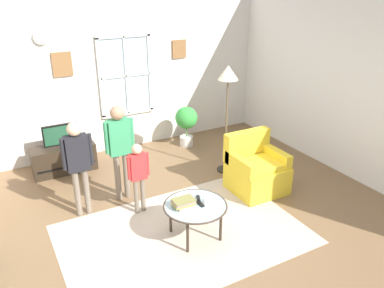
{
  "coord_description": "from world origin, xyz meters",
  "views": [
    {
      "loc": [
        -2.05,
        -3.67,
        3.02
      ],
      "look_at": [
        0.23,
        0.5,
        0.97
      ],
      "focal_mm": 36.36,
      "sensor_mm": 36.0,
      "label": 1
    }
  ],
  "objects_px": {
    "book_stack": "(184,203)",
    "remote_near_books": "(198,198)",
    "person_black_shirt": "(78,158)",
    "cup": "(206,201)",
    "coffee_table": "(195,207)",
    "floor_lamp": "(228,84)",
    "potted_plant_by_window": "(186,121)",
    "armchair": "(256,170)",
    "remote_near_cup": "(200,204)",
    "person_red_shirt": "(138,171)",
    "person_green_shirt": "(119,142)",
    "tv_stand": "(64,159)",
    "television": "(60,135)"
  },
  "relations": [
    {
      "from": "person_green_shirt",
      "to": "potted_plant_by_window",
      "type": "height_order",
      "value": "person_green_shirt"
    },
    {
      "from": "person_green_shirt",
      "to": "potted_plant_by_window",
      "type": "xyz_separation_m",
      "value": [
        1.73,
        1.27,
        -0.39
      ]
    },
    {
      "from": "television",
      "to": "remote_near_books",
      "type": "xyz_separation_m",
      "value": [
        1.15,
        -2.51,
        -0.19
      ]
    },
    {
      "from": "coffee_table",
      "to": "person_black_shirt",
      "type": "relative_size",
      "value": 0.59
    },
    {
      "from": "remote_near_books",
      "to": "person_green_shirt",
      "type": "relative_size",
      "value": 0.1
    },
    {
      "from": "person_red_shirt",
      "to": "person_black_shirt",
      "type": "xyz_separation_m",
      "value": [
        -0.7,
        0.33,
        0.2
      ]
    },
    {
      "from": "coffee_table",
      "to": "floor_lamp",
      "type": "xyz_separation_m",
      "value": [
        1.32,
        1.35,
        1.07
      ]
    },
    {
      "from": "armchair",
      "to": "person_black_shirt",
      "type": "bearing_deg",
      "value": 166.65
    },
    {
      "from": "tv_stand",
      "to": "person_green_shirt",
      "type": "height_order",
      "value": "person_green_shirt"
    },
    {
      "from": "remote_near_cup",
      "to": "person_red_shirt",
      "type": "relative_size",
      "value": 0.14
    },
    {
      "from": "remote_near_cup",
      "to": "floor_lamp",
      "type": "xyz_separation_m",
      "value": [
        1.26,
        1.36,
        1.03
      ]
    },
    {
      "from": "person_black_shirt",
      "to": "remote_near_cup",
      "type": "bearing_deg",
      "value": -46.03
    },
    {
      "from": "coffee_table",
      "to": "book_stack",
      "type": "xyz_separation_m",
      "value": [
        -0.13,
        0.05,
        0.08
      ]
    },
    {
      "from": "coffee_table",
      "to": "cup",
      "type": "xyz_separation_m",
      "value": [
        0.12,
        -0.06,
        0.08
      ]
    },
    {
      "from": "potted_plant_by_window",
      "to": "floor_lamp",
      "type": "xyz_separation_m",
      "value": [
        0.07,
        -1.24,
        0.99
      ]
    },
    {
      "from": "cup",
      "to": "person_red_shirt",
      "type": "bearing_deg",
      "value": 119.4
    },
    {
      "from": "remote_near_cup",
      "to": "person_black_shirt",
      "type": "relative_size",
      "value": 0.1
    },
    {
      "from": "armchair",
      "to": "person_green_shirt",
      "type": "relative_size",
      "value": 0.61
    },
    {
      "from": "potted_plant_by_window",
      "to": "cup",
      "type": "bearing_deg",
      "value": -113.22
    },
    {
      "from": "tv_stand",
      "to": "person_green_shirt",
      "type": "xyz_separation_m",
      "value": [
        0.57,
        -1.3,
        0.66
      ]
    },
    {
      "from": "tv_stand",
      "to": "book_stack",
      "type": "distance_m",
      "value": 2.74
    },
    {
      "from": "coffee_table",
      "to": "book_stack",
      "type": "height_order",
      "value": "book_stack"
    },
    {
      "from": "cup",
      "to": "remote_near_cup",
      "type": "height_order",
      "value": "cup"
    },
    {
      "from": "cup",
      "to": "remote_near_books",
      "type": "relative_size",
      "value": 0.77
    },
    {
      "from": "armchair",
      "to": "remote_near_cup",
      "type": "relative_size",
      "value": 6.21
    },
    {
      "from": "person_black_shirt",
      "to": "floor_lamp",
      "type": "distance_m",
      "value": 2.51
    },
    {
      "from": "armchair",
      "to": "person_red_shirt",
      "type": "relative_size",
      "value": 0.85
    },
    {
      "from": "armchair",
      "to": "remote_near_cup",
      "type": "height_order",
      "value": "armchair"
    },
    {
      "from": "book_stack",
      "to": "person_black_shirt",
      "type": "distance_m",
      "value": 1.52
    },
    {
      "from": "coffee_table",
      "to": "floor_lamp",
      "type": "distance_m",
      "value": 2.17
    },
    {
      "from": "tv_stand",
      "to": "book_stack",
      "type": "height_order",
      "value": "book_stack"
    },
    {
      "from": "book_stack",
      "to": "remote_near_books",
      "type": "bearing_deg",
      "value": 12.38
    },
    {
      "from": "tv_stand",
      "to": "person_black_shirt",
      "type": "distance_m",
      "value": 1.56
    },
    {
      "from": "book_stack",
      "to": "floor_lamp",
      "type": "relative_size",
      "value": 0.15
    },
    {
      "from": "armchair",
      "to": "person_red_shirt",
      "type": "xyz_separation_m",
      "value": [
        -1.78,
        0.26,
        0.32
      ]
    },
    {
      "from": "remote_near_books",
      "to": "person_green_shirt",
      "type": "xyz_separation_m",
      "value": [
        -0.58,
        1.22,
        0.43
      ]
    },
    {
      "from": "person_black_shirt",
      "to": "book_stack",
      "type": "bearing_deg",
      "value": -49.68
    },
    {
      "from": "potted_plant_by_window",
      "to": "tv_stand",
      "type": "bearing_deg",
      "value": 179.27
    },
    {
      "from": "television",
      "to": "cup",
      "type": "bearing_deg",
      "value": -66.45
    },
    {
      "from": "armchair",
      "to": "potted_plant_by_window",
      "type": "xyz_separation_m",
      "value": [
        -0.13,
        1.99,
        0.17
      ]
    },
    {
      "from": "remote_near_cup",
      "to": "remote_near_books",
      "type": "bearing_deg",
      "value": 70.13
    },
    {
      "from": "coffee_table",
      "to": "person_green_shirt",
      "type": "height_order",
      "value": "person_green_shirt"
    },
    {
      "from": "remote_near_books",
      "to": "person_green_shirt",
      "type": "bearing_deg",
      "value": 115.43
    },
    {
      "from": "person_black_shirt",
      "to": "cup",
      "type": "bearing_deg",
      "value": -45.67
    },
    {
      "from": "book_stack",
      "to": "remote_near_books",
      "type": "distance_m",
      "value": 0.25
    },
    {
      "from": "television",
      "to": "book_stack",
      "type": "distance_m",
      "value": 2.73
    },
    {
      "from": "armchair",
      "to": "potted_plant_by_window",
      "type": "height_order",
      "value": "armchair"
    },
    {
      "from": "remote_near_books",
      "to": "potted_plant_by_window",
      "type": "height_order",
      "value": "potted_plant_by_window"
    },
    {
      "from": "coffee_table",
      "to": "potted_plant_by_window",
      "type": "height_order",
      "value": "potted_plant_by_window"
    },
    {
      "from": "remote_near_cup",
      "to": "book_stack",
      "type": "bearing_deg",
      "value": 161.36
    }
  ]
}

